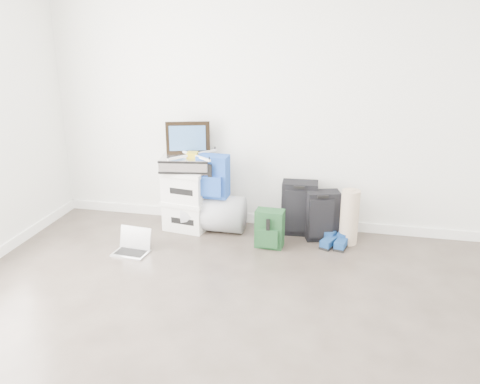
% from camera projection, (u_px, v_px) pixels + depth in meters
% --- Properties ---
extents(ground, '(5.00, 5.00, 0.00)m').
position_uv_depth(ground, '(195.00, 374.00, 3.15)').
color(ground, '#362E27').
rests_on(ground, ground).
extents(room_envelope, '(4.52, 5.02, 2.71)m').
position_uv_depth(room_envelope, '(186.00, 95.00, 2.61)').
color(room_envelope, white).
rests_on(room_envelope, ground).
extents(boxes_stack, '(0.49, 0.42, 0.64)m').
position_uv_depth(boxes_stack, '(187.00, 199.00, 5.24)').
color(boxes_stack, silver).
rests_on(boxes_stack, ground).
extents(briefcase, '(0.53, 0.42, 0.14)m').
position_uv_depth(briefcase, '(186.00, 163.00, 5.12)').
color(briefcase, '#B2B2B7').
rests_on(briefcase, boxes_stack).
extents(painting, '(0.43, 0.15, 0.33)m').
position_uv_depth(painting, '(188.00, 138.00, 5.13)').
color(painting, black).
rests_on(painting, briefcase).
extents(drone, '(0.48, 0.48, 0.05)m').
position_uv_depth(drone, '(192.00, 155.00, 5.05)').
color(drone, gold).
rests_on(drone, briefcase).
extents(duffel_bag, '(0.62, 0.39, 0.38)m').
position_uv_depth(duffel_bag, '(214.00, 213.00, 5.23)').
color(duffel_bag, '#97999F').
rests_on(duffel_bag, ground).
extents(blue_backpack, '(0.31, 0.23, 0.43)m').
position_uv_depth(blue_backpack, '(213.00, 177.00, 5.07)').
color(blue_backpack, '#173A97').
rests_on(blue_backpack, duffel_bag).
extents(large_suitcase, '(0.36, 0.25, 0.55)m').
position_uv_depth(large_suitcase, '(299.00, 208.00, 5.13)').
color(large_suitcase, black).
rests_on(large_suitcase, ground).
extents(green_backpack, '(0.27, 0.21, 0.37)m').
position_uv_depth(green_backpack, '(269.00, 229.00, 4.85)').
color(green_backpack, '#13341B').
rests_on(green_backpack, ground).
extents(carry_on, '(0.35, 0.28, 0.50)m').
position_uv_depth(carry_on, '(322.00, 216.00, 5.00)').
color(carry_on, black).
rests_on(carry_on, ground).
extents(shoes, '(0.29, 0.28, 0.09)m').
position_uv_depth(shoes, '(336.00, 242.00, 4.89)').
color(shoes, black).
rests_on(shoes, ground).
extents(rolled_rug, '(0.18, 0.18, 0.54)m').
position_uv_depth(rolled_rug, '(349.00, 217.00, 4.90)').
color(rolled_rug, tan).
rests_on(rolled_rug, ground).
extents(laptop, '(0.34, 0.26, 0.23)m').
position_uv_depth(laptop, '(133.00, 247.00, 4.78)').
color(laptop, silver).
rests_on(laptop, ground).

